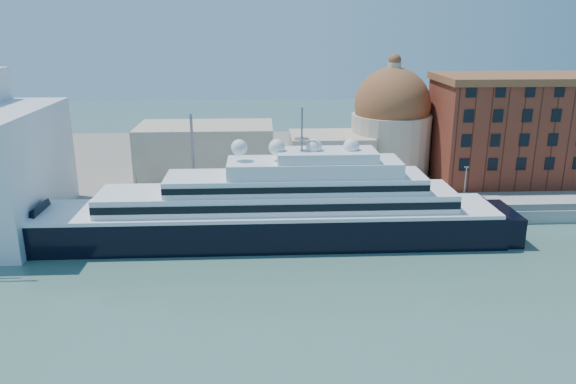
{
  "coord_description": "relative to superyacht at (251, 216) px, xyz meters",
  "views": [
    {
      "loc": [
        -7.77,
        -66.7,
        36.59
      ],
      "look_at": [
        -3.48,
        18.0,
        10.39
      ],
      "focal_mm": 35.0,
      "sensor_mm": 36.0,
      "label": 1
    }
  ],
  "objects": [
    {
      "name": "ground",
      "position": [
        9.56,
        -23.0,
        -4.64
      ],
      "size": [
        400.0,
        400.0,
        0.0
      ],
      "primitive_type": "plane",
      "color": "#375F57",
      "rests_on": "ground"
    },
    {
      "name": "quay",
      "position": [
        9.56,
        11.0,
        -3.39
      ],
      "size": [
        180.0,
        10.0,
        2.5
      ],
      "primitive_type": "cube",
      "color": "gray",
      "rests_on": "ground"
    },
    {
      "name": "land",
      "position": [
        9.56,
        52.0,
        -3.64
      ],
      "size": [
        260.0,
        72.0,
        2.0
      ],
      "primitive_type": "cube",
      "color": "slate",
      "rests_on": "ground"
    },
    {
      "name": "quay_fence",
      "position": [
        9.56,
        6.5,
        -1.54
      ],
      "size": [
        180.0,
        0.1,
        1.2
      ],
      "primitive_type": "cube",
      "color": "slate",
      "rests_on": "quay"
    },
    {
      "name": "superyacht",
      "position": [
        0.0,
        0.0,
        0.0
      ],
      "size": [
        89.99,
        12.48,
        26.89
      ],
      "color": "black",
      "rests_on": "ground"
    },
    {
      "name": "service_barge",
      "position": [
        -32.77,
        -2.08,
        -3.94
      ],
      "size": [
        11.42,
        6.86,
        2.44
      ],
      "rotation": [
        0.0,
        0.0,
        0.32
      ],
      "color": "white",
      "rests_on": "ground"
    },
    {
      "name": "warehouse",
      "position": [
        61.56,
        29.0,
        9.15
      ],
      "size": [
        43.0,
        19.0,
        23.25
      ],
      "color": "maroon",
      "rests_on": "land"
    },
    {
      "name": "church",
      "position": [
        15.94,
        34.72,
        6.27
      ],
      "size": [
        66.0,
        18.0,
        25.5
      ],
      "color": "beige",
      "rests_on": "land"
    },
    {
      "name": "lamp_posts",
      "position": [
        -3.11,
        9.27,
        5.2
      ],
      "size": [
        120.8,
        2.4,
        18.0
      ],
      "color": "slate",
      "rests_on": "quay"
    }
  ]
}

